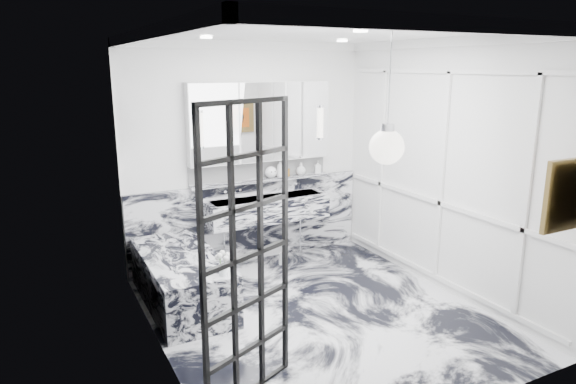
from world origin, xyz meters
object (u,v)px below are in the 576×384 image
trough_sink (267,209)px  mirror_cabinet (261,122)px  crittall_door (247,257)px  bathtub (182,279)px

trough_sink → mirror_cabinet: 1.10m
trough_sink → mirror_cabinet: (-0.00, 0.17, 1.09)m
crittall_door → bathtub: (-0.04, 1.77, -0.86)m
trough_sink → mirror_cabinet: bearing=90.0°
crittall_door → trough_sink: size_ratio=1.42×
trough_sink → bathtub: (-1.33, -0.66, -0.45)m
mirror_cabinet → bathtub: (-1.32, -0.83, -1.54)m
bathtub → mirror_cabinet: bearing=32.1°
crittall_door → bathtub: bearing=67.5°
trough_sink → bathtub: 1.55m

